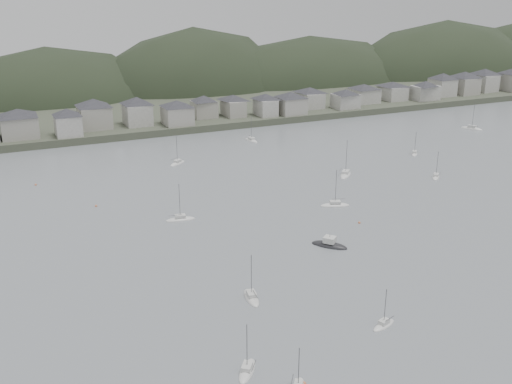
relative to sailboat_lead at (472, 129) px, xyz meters
name	(u,v)px	position (x,y,z in m)	size (l,w,h in m)	color
ground	(446,362)	(-128.56, -127.27, -0.17)	(900.00, 900.00, 0.00)	slate
far_shore_land	(103,89)	(-128.56, 167.73, 1.33)	(900.00, 250.00, 3.00)	#383D2D
forested_ridge	(122,118)	(-123.73, 142.13, -11.46)	(851.55, 103.94, 102.57)	black
waterfront_town	(257,102)	(-77.97, 56.07, 8.49)	(451.48, 28.46, 12.92)	#9C998F
sailboat_lead	(472,129)	(0.00, 0.00, 0.00)	(6.97, 9.80, 12.92)	silver
moored_fleet	(216,231)	(-143.44, -60.49, 0.01)	(259.26, 176.37, 13.09)	silver
motor_launch_far	(329,245)	(-121.80, -79.71, 0.11)	(8.20, 8.94, 4.12)	black
mooring_buoys	(221,263)	(-148.87, -77.83, -0.02)	(109.53, 133.82, 0.70)	#CD6E44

